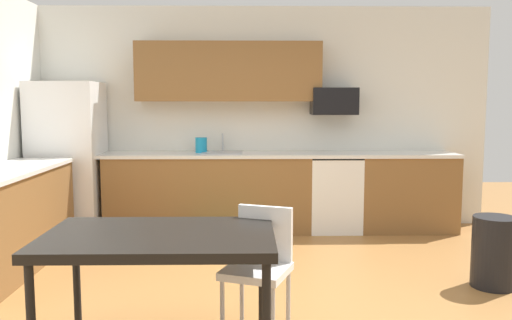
% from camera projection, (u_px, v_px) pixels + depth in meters
% --- Properties ---
extents(ground_plane, '(12.00, 12.00, 0.00)m').
position_uv_depth(ground_plane, '(258.00, 301.00, 4.19)').
color(ground_plane, '#9E6B38').
extents(wall_back, '(5.80, 0.10, 2.70)m').
position_uv_depth(wall_back, '(254.00, 117.00, 6.67)').
color(wall_back, silver).
rests_on(wall_back, ground).
extents(cabinet_run_back, '(2.41, 0.60, 0.90)m').
position_uv_depth(cabinet_run_back, '(209.00, 193.00, 6.41)').
color(cabinet_run_back, brown).
rests_on(cabinet_run_back, ground).
extents(cabinet_run_back_right, '(1.14, 0.60, 0.90)m').
position_uv_depth(cabinet_run_back_right, '(405.00, 193.00, 6.46)').
color(cabinet_run_back_right, brown).
rests_on(cabinet_run_back_right, ground).
extents(cabinet_run_left, '(0.60, 2.00, 0.90)m').
position_uv_depth(cabinet_run_left, '(5.00, 223.00, 4.89)').
color(cabinet_run_left, brown).
rests_on(cabinet_run_left, ground).
extents(countertop_back, '(4.80, 0.64, 0.04)m').
position_uv_depth(countertop_back, '(254.00, 154.00, 6.37)').
color(countertop_back, silver).
rests_on(countertop_back, cabinet_run_back).
extents(countertop_left, '(0.64, 2.00, 0.04)m').
position_uv_depth(countertop_left, '(3.00, 172.00, 4.84)').
color(countertop_left, silver).
rests_on(countertop_left, cabinet_run_left).
extents(upper_cabinets_back, '(2.20, 0.34, 0.70)m').
position_uv_depth(upper_cabinets_back, '(229.00, 72.00, 6.38)').
color(upper_cabinets_back, brown).
extents(refrigerator, '(0.76, 0.70, 1.77)m').
position_uv_depth(refrigerator, '(68.00, 158.00, 6.26)').
color(refrigerator, white).
rests_on(refrigerator, ground).
extents(oven_range, '(0.60, 0.60, 0.91)m').
position_uv_depth(oven_range, '(334.00, 193.00, 6.44)').
color(oven_range, white).
rests_on(oven_range, ground).
extents(microwave, '(0.54, 0.36, 0.32)m').
position_uv_depth(microwave, '(334.00, 101.00, 6.42)').
color(microwave, black).
extents(sink_basin, '(0.48, 0.40, 0.14)m').
position_uv_depth(sink_basin, '(222.00, 158.00, 6.37)').
color(sink_basin, '#A5A8AD').
rests_on(sink_basin, countertop_back).
extents(sink_faucet, '(0.02, 0.02, 0.24)m').
position_uv_depth(sink_faucet, '(223.00, 143.00, 6.53)').
color(sink_faucet, '#B2B5BA').
rests_on(sink_faucet, countertop_back).
extents(dining_table, '(1.40, 0.90, 0.76)m').
position_uv_depth(dining_table, '(160.00, 243.00, 3.27)').
color(dining_table, black).
rests_on(dining_table, ground).
extents(chair_near_table, '(0.52, 0.52, 0.85)m').
position_uv_depth(chair_near_table, '(260.00, 260.00, 3.56)').
color(chair_near_table, white).
rests_on(chair_near_table, ground).
extents(trash_bin, '(0.36, 0.36, 0.60)m').
position_uv_depth(trash_bin, '(494.00, 252.00, 4.48)').
color(trash_bin, black).
rests_on(trash_bin, ground).
extents(floor_mat, '(0.70, 0.50, 0.01)m').
position_uv_depth(floor_mat, '(221.00, 244.00, 5.82)').
color(floor_mat, '#4CA54C').
rests_on(floor_mat, ground).
extents(kettle, '(0.14, 0.14, 0.20)m').
position_uv_depth(kettle, '(201.00, 146.00, 6.40)').
color(kettle, '#198CBF').
rests_on(kettle, countertop_back).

